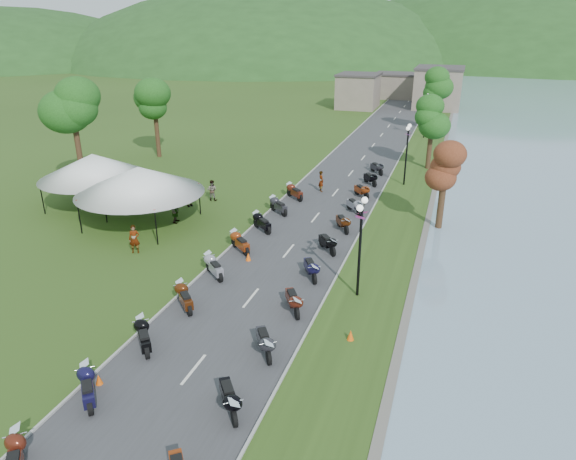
% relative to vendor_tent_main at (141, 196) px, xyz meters
% --- Properties ---
extents(road, '(7.00, 120.00, 0.02)m').
position_rel_vendor_tent_main_xyz_m(road, '(10.89, 16.78, -1.99)').
color(road, '#3D3D40').
rests_on(road, ground).
extents(hills_backdrop, '(360.00, 120.00, 76.00)m').
position_rel_vendor_tent_main_xyz_m(hills_backdrop, '(10.89, 176.78, -2.00)').
color(hills_backdrop, '#285621').
rests_on(hills_backdrop, ground).
extents(far_building, '(18.00, 16.00, 5.00)m').
position_rel_vendor_tent_main_xyz_m(far_building, '(8.89, 61.78, 0.50)').
color(far_building, gray).
rests_on(far_building, ground).
extents(moto_row_left, '(2.60, 40.56, 1.10)m').
position_rel_vendor_tent_main_xyz_m(moto_row_left, '(8.20, -10.84, -1.45)').
color(moto_row_left, '#331411').
rests_on(moto_row_left, ground).
extents(moto_row_right, '(2.60, 38.37, 1.10)m').
position_rel_vendor_tent_main_xyz_m(moto_row_right, '(13.20, -0.48, -1.45)').
color(moto_row_right, '#331411').
rests_on(moto_row_right, ground).
extents(vendor_tent_main, '(5.70, 5.70, 4.00)m').
position_rel_vendor_tent_main_xyz_m(vendor_tent_main, '(0.00, 0.00, 0.00)').
color(vendor_tent_main, white).
rests_on(vendor_tent_main, ground).
extents(vendor_tent_side, '(5.30, 5.30, 4.00)m').
position_rel_vendor_tent_main_xyz_m(vendor_tent_side, '(-5.19, 2.00, 0.00)').
color(vendor_tent_side, white).
rests_on(vendor_tent_side, ground).
extents(tree_park_left, '(4.06, 4.06, 11.29)m').
position_rel_vendor_tent_main_xyz_m(tree_park_left, '(-8.53, 4.59, 3.65)').
color(tree_park_left, '#25651D').
rests_on(tree_park_left, ground).
extents(tree_lakeside, '(2.38, 2.38, 6.60)m').
position_rel_vendor_tent_main_xyz_m(tree_lakeside, '(19.25, 5.64, 1.30)').
color(tree_lakeside, '#25651D').
rests_on(tree_lakeside, ground).
extents(pedestrian_a, '(0.77, 0.68, 1.77)m').
position_rel_vendor_tent_main_xyz_m(pedestrian_a, '(2.25, -4.32, -2.00)').
color(pedestrian_a, slate).
rests_on(pedestrian_a, ground).
extents(pedestrian_b, '(0.82, 0.50, 1.62)m').
position_rel_vendor_tent_main_xyz_m(pedestrian_b, '(2.27, 5.95, -2.00)').
color(pedestrian_b, slate).
rests_on(pedestrian_b, ground).
extents(pedestrian_c, '(1.00, 1.04, 1.58)m').
position_rel_vendor_tent_main_xyz_m(pedestrian_c, '(-0.94, 6.12, -2.00)').
color(pedestrian_c, slate).
rests_on(pedestrian_c, ground).
extents(traffic_cone_near, '(0.29, 0.29, 0.45)m').
position_rel_vendor_tent_main_xyz_m(traffic_cone_near, '(7.89, -15.16, -1.78)').
color(traffic_cone_near, '#F2590C').
rests_on(traffic_cone_near, ground).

